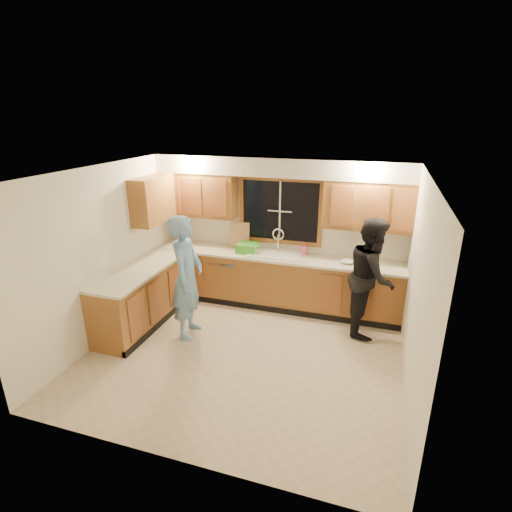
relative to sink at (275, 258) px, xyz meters
The scene contains 26 objects.
floor 1.82m from the sink, 90.00° to the right, with size 4.20×4.20×0.00m, color beige.
ceiling 2.29m from the sink, 90.00° to the right, with size 4.20×4.20×0.00m, color silver.
wall_back 0.49m from the sink, 90.00° to the left, with size 4.20×4.20×0.00m, color white.
wall_left 2.67m from the sink, 142.62° to the right, with size 3.80×3.80×0.00m, color white.
wall_right 2.67m from the sink, 37.38° to the right, with size 3.80×3.80×0.00m, color white.
base_cabinets_back 0.42m from the sink, 90.00° to the right, with size 4.20×0.60×0.88m, color #975F2B.
base_cabinets_left 2.23m from the sink, 145.12° to the right, with size 0.60×1.90×0.88m, color #975F2B.
countertop_back 0.04m from the sink, 90.00° to the right, with size 4.20×0.63×0.04m, color beige.
countertop_left 2.18m from the sink, 144.90° to the right, with size 0.63×1.90×0.04m, color beige.
upper_cabinets_left 1.72m from the sink, behind, with size 1.35×0.33×0.75m, color #975F2B.
upper_cabinets_right 1.72m from the sink, ahead, with size 1.35×0.33×0.75m, color #975F2B.
upper_cabinets_return 2.21m from the sink, 165.94° to the right, with size 0.33×0.90×0.75m, color #975F2B.
soffit 1.49m from the sink, 90.00° to the left, with size 4.20×0.35×0.30m, color beige.
window_frame 0.79m from the sink, 90.00° to the left, with size 1.44×0.03×1.14m.
sink is the anchor object (origin of this frame).
dishwasher 0.96m from the sink, behind, with size 0.60×0.56×0.82m, color white.
stove 2.60m from the sink, 134.61° to the right, with size 0.58×0.75×0.90m, color white.
man 1.64m from the sink, 125.61° to the right, with size 0.67×0.44×1.84m, color #6A9AC9.
woman 1.63m from the sink, 14.30° to the right, with size 0.86×0.67×1.77m, color black.
knife_block 1.77m from the sink, behind, with size 0.11×0.09×0.20m, color #9E592B.
cutting_board 0.77m from the sink, 163.96° to the left, with size 0.33×0.02×0.44m, color tan.
dish_crate 0.49m from the sink, behind, with size 0.33×0.31×0.16m, color green.
soap_bottle 0.51m from the sink, 22.64° to the left, with size 0.09×0.09×0.19m, color pink.
bowl 1.20m from the sink, ahead, with size 0.20×0.20×0.05m, color silver.
can_left 0.33m from the sink, 165.38° to the right, with size 0.06×0.06×0.11m, color #B7A68D.
can_right 0.33m from the sink, 164.43° to the right, with size 0.06×0.06×0.11m, color #B7A68D.
Camera 1 is at (1.61, -4.48, 3.17)m, focal length 28.00 mm.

